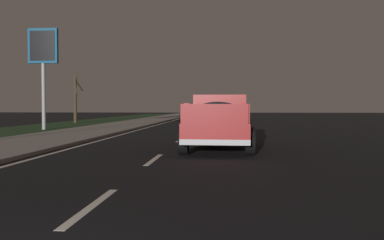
% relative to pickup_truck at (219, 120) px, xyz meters
% --- Properties ---
extents(ground, '(144.00, 144.00, 0.00)m').
position_rel_pickup_truck_xyz_m(ground, '(15.22, 1.75, -0.98)').
color(ground, black).
extents(sidewalk_shoulder, '(108.00, 4.00, 0.12)m').
position_rel_pickup_truck_xyz_m(sidewalk_shoulder, '(15.22, 7.45, -0.92)').
color(sidewalk_shoulder, gray).
rests_on(sidewalk_shoulder, ground).
extents(grass_verge, '(108.00, 6.00, 0.01)m').
position_rel_pickup_truck_xyz_m(grass_verge, '(15.22, 12.45, -0.98)').
color(grass_verge, '#1E3819').
rests_on(grass_verge, ground).
extents(lane_markings, '(108.00, 3.54, 0.01)m').
position_rel_pickup_truck_xyz_m(lane_markings, '(17.01, 4.30, -0.98)').
color(lane_markings, silver).
rests_on(lane_markings, ground).
extents(pickup_truck, '(5.49, 2.41, 1.87)m').
position_rel_pickup_truck_xyz_m(pickup_truck, '(0.00, 0.00, 0.00)').
color(pickup_truck, maroon).
rests_on(pickup_truck, ground).
extents(sedan_green, '(4.42, 2.06, 1.54)m').
position_rel_pickup_truck_xyz_m(sedan_green, '(29.66, -0.07, -0.20)').
color(sedan_green, '#14592D').
rests_on(sedan_green, ground).
extents(sedan_black, '(4.45, 2.10, 1.54)m').
position_rel_pickup_truck_xyz_m(sedan_black, '(27.50, 3.26, -0.20)').
color(sedan_black, black).
rests_on(sedan_black, ground).
extents(gas_price_sign, '(0.27, 1.90, 6.39)m').
position_rel_pickup_truck_xyz_m(gas_price_sign, '(11.08, 11.25, 3.79)').
color(gas_price_sign, '#99999E').
rests_on(gas_price_sign, ground).
extents(bare_tree_far, '(1.67, 0.74, 4.79)m').
position_rel_pickup_truck_xyz_m(bare_tree_far, '(21.70, 13.09, 1.31)').
color(bare_tree_far, '#423323').
rests_on(bare_tree_far, ground).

